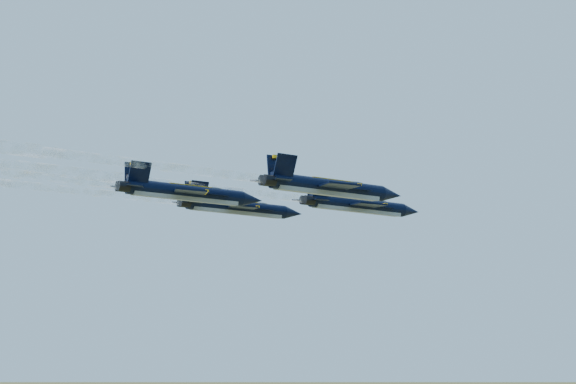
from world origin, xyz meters
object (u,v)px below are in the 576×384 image
Objects in this scene: jet_slot at (189,193)px; jet_left at (240,208)px; jet_right at (331,188)px; jet_lead at (360,206)px.

jet_left is at bearing 132.37° from jet_slot.
jet_slot is at bearing -132.47° from jet_right.
jet_right is at bearing -43.98° from jet_lead.
jet_right is (6.12, -14.07, 0.00)m from jet_lead.
jet_lead is 1.00× the size of jet_slot.
jet_lead and jet_slot have the same top height.
jet_left and jet_slot have the same top height.
jet_lead is 1.00× the size of jet_left.
jet_right and jet_slot have the same top height.
jet_left is at bearing -176.06° from jet_right.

